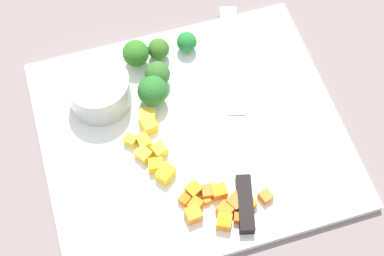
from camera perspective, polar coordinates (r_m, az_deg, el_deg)
ground_plane at (r=0.82m, az=0.00°, el=-0.74°), size 4.00×4.00×0.00m
cutting_board at (r=0.82m, az=0.00°, el=-0.54°), size 0.41×0.36×0.01m
prep_bowl at (r=0.83m, az=-9.05°, el=3.62°), size 0.09×0.09×0.05m
chef_knife at (r=0.80m, az=4.66°, el=-1.40°), size 0.12×0.36×0.02m
carrot_dice_0 at (r=0.76m, az=3.24°, el=-8.00°), size 0.02×0.02×0.01m
carrot_dice_1 at (r=0.76m, az=4.57°, el=-8.72°), size 0.02×0.02×0.01m
carrot_dice_2 at (r=0.76m, az=0.32°, el=-7.54°), size 0.02×0.02×0.02m
carrot_dice_3 at (r=0.77m, az=1.62°, el=-6.21°), size 0.02×0.02×0.01m
carrot_dice_4 at (r=0.75m, az=3.03°, el=-9.13°), size 0.03×0.03×0.02m
carrot_dice_5 at (r=0.77m, az=4.86°, el=-6.35°), size 0.02×0.02×0.01m
carrot_dice_6 at (r=0.75m, az=0.14°, el=-8.41°), size 0.02×0.02×0.02m
carrot_dice_7 at (r=0.76m, az=4.24°, el=-7.25°), size 0.02×0.02×0.02m
carrot_dice_8 at (r=0.77m, az=0.17°, el=-6.07°), size 0.02×0.02×0.02m
carrot_dice_9 at (r=0.77m, az=2.67°, el=-6.21°), size 0.02×0.02×0.02m
carrot_dice_10 at (r=0.76m, az=-0.71°, el=-6.98°), size 0.02×0.02×0.01m
carrot_dice_11 at (r=0.77m, az=1.44°, el=-7.04°), size 0.01×0.01×0.01m
carrot_dice_12 at (r=0.77m, az=7.18°, el=-6.63°), size 0.02×0.02×0.01m
carrot_dice_13 at (r=0.77m, az=5.57°, el=-7.29°), size 0.02×0.02×0.01m
pepper_dice_0 at (r=0.80m, az=-6.00°, el=-1.18°), size 0.02×0.02×0.01m
pepper_dice_1 at (r=0.78m, az=-3.56°, el=-3.67°), size 0.02×0.02×0.02m
pepper_dice_2 at (r=0.79m, az=-3.22°, el=-2.19°), size 0.02×0.02×0.02m
pepper_dice_3 at (r=0.81m, az=-4.15°, el=0.22°), size 0.02×0.02×0.02m
pepper_dice_4 at (r=0.79m, az=-4.73°, el=-2.59°), size 0.02×0.02×0.01m
pepper_dice_5 at (r=0.80m, az=-4.72°, el=-1.34°), size 0.02×0.02×0.01m
pepper_dice_6 at (r=0.78m, az=-2.58°, el=-4.47°), size 0.03×0.03×0.02m
pepper_dice_7 at (r=0.82m, az=-4.39°, el=1.03°), size 0.03×0.03×0.02m
broccoli_floret_0 at (r=0.87m, az=-3.27°, el=7.67°), size 0.03×0.03×0.04m
broccoli_floret_1 at (r=0.86m, az=-5.50°, el=7.23°), size 0.04×0.04×0.04m
broccoli_floret_2 at (r=0.82m, az=-3.85°, el=3.61°), size 0.04×0.04×0.05m
broccoli_floret_3 at (r=0.84m, az=-3.39°, el=5.26°), size 0.04×0.04×0.04m
broccoli_floret_4 at (r=0.88m, az=-0.52°, el=8.37°), size 0.03×0.03×0.03m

